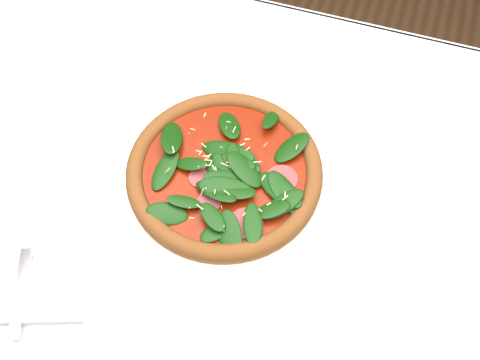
% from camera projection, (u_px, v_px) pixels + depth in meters
% --- Properties ---
extents(ground, '(6.00, 6.00, 0.00)m').
position_uv_depth(ground, '(254.00, 346.00, 1.38)').
color(ground, brown).
rests_on(ground, ground).
extents(dining_table, '(1.21, 0.81, 0.75)m').
position_uv_depth(dining_table, '(263.00, 239.00, 0.82)').
color(dining_table, silver).
rests_on(dining_table, ground).
extents(plate, '(0.32, 0.32, 0.01)m').
position_uv_depth(plate, '(225.00, 176.00, 0.75)').
color(plate, white).
rests_on(plate, dining_table).
extents(pizza, '(0.31, 0.31, 0.04)m').
position_uv_depth(pizza, '(224.00, 169.00, 0.74)').
color(pizza, '#A16F27').
rests_on(pizza, plate).
extents(napkin, '(0.17, 0.12, 0.01)m').
position_uv_depth(napkin, '(23.00, 294.00, 0.66)').
color(napkin, silver).
rests_on(napkin, dining_table).
extents(fork, '(0.07, 0.14, 0.00)m').
position_uv_depth(fork, '(24.00, 272.00, 0.67)').
color(fork, silver).
rests_on(fork, napkin).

